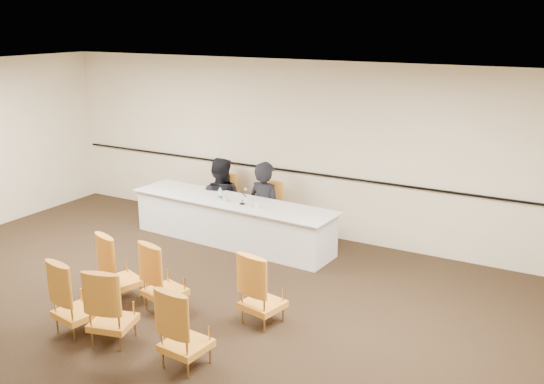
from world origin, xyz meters
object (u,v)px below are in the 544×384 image
at_px(drinking_glass, 225,199).
at_px(panel_table, 232,221).
at_px(panelist_second_chair, 220,201).
at_px(coffee_cup, 257,205).
at_px(aud_chair_back_left, 76,296).
at_px(aud_chair_front_right, 263,288).
at_px(microphone, 242,197).
at_px(panelist_main, 265,214).
at_px(water_bottle, 220,194).
at_px(panelist_second, 220,205).
at_px(aud_chair_back_right, 185,326).
at_px(panelist_main_chair, 265,210).
at_px(aud_chair_front_left, 121,266).
at_px(aud_chair_back_mid, 112,305).
at_px(aud_chair_front_mid, 164,276).

bearing_deg(drinking_glass, panel_table, 67.07).
bearing_deg(panelist_second_chair, coffee_cup, -28.46).
bearing_deg(aud_chair_back_left, aud_chair_front_right, 45.38).
distance_m(panel_table, microphone, 0.58).
relative_size(panelist_main, water_bottle, 8.67).
relative_size(aud_chair_front_right, aud_chair_back_left, 1.00).
height_order(panelist_second_chair, coffee_cup, panelist_second_chair).
bearing_deg(panelist_second, drinking_glass, 114.25).
xyz_separation_m(microphone, aud_chair_back_right, (1.35, -3.32, -0.39)).
bearing_deg(aud_chair_front_right, water_bottle, 144.92).
height_order(panelist_main_chair, microphone, microphone).
xyz_separation_m(aud_chair_front_left, aud_chair_front_right, (1.99, 0.35, 0.00)).
relative_size(drinking_glass, aud_chair_front_left, 0.11).
relative_size(aud_chair_front_right, aud_chair_back_mid, 1.00).
bearing_deg(microphone, aud_chair_back_mid, -93.07).
relative_size(panelist_main_chair, aud_chair_front_right, 1.00).
xyz_separation_m(panelist_main_chair, drinking_glass, (-0.39, -0.65, 0.32)).
xyz_separation_m(panelist_second_chair, aud_chair_front_left, (0.51, -3.12, 0.00)).
bearing_deg(panelist_main, aud_chair_back_mid, 105.35).
xyz_separation_m(panelist_main_chair, aud_chair_front_mid, (0.24, -3.03, 0.00)).
distance_m(water_bottle, aud_chair_front_right, 2.94).
relative_size(panelist_main_chair, aud_chair_back_left, 1.00).
relative_size(panel_table, panelist_second_chair, 3.90).
relative_size(aud_chair_front_left, aud_chair_back_right, 1.00).
height_order(microphone, aud_chair_back_right, microphone).
bearing_deg(panel_table, microphone, -18.21).
xyz_separation_m(panelist_second_chair, aud_chair_front_right, (2.51, -2.78, 0.00)).
distance_m(microphone, aud_chair_front_left, 2.49).
height_order(water_bottle, aud_chair_front_left, water_bottle).
relative_size(panelist_second, aud_chair_front_right, 1.84).
height_order(aud_chair_front_right, aud_chair_back_left, same).
bearing_deg(coffee_cup, panelist_second_chair, 148.19).
relative_size(panel_table, aud_chair_back_left, 3.90).
xyz_separation_m(panelist_second, aud_chair_front_mid, (1.22, -3.09, 0.07)).
height_order(panelist_second, aud_chair_front_mid, panelist_second).
bearing_deg(aud_chair_front_mid, aud_chair_back_mid, -75.67).
distance_m(panelist_second_chair, aud_chair_front_right, 3.74).
bearing_deg(panelist_main_chair, aud_chair_back_left, -91.02).
relative_size(microphone, aud_chair_front_right, 0.26).
xyz_separation_m(panel_table, aud_chair_back_left, (0.03, -3.47, 0.10)).
height_order(panelist_main_chair, drinking_glass, panelist_main_chair).
relative_size(panel_table, coffee_cup, 30.78).
distance_m(water_bottle, aud_chair_back_left, 3.40).
height_order(panelist_second, aud_chair_front_right, panelist_second).
height_order(panel_table, coffee_cup, coffee_cup).
relative_size(panelist_second, coffee_cup, 14.54).
xyz_separation_m(panel_table, aud_chair_front_right, (1.86, -2.19, 0.10)).
relative_size(coffee_cup, aud_chair_front_mid, 0.13).
relative_size(panelist_main_chair, aud_chair_back_mid, 1.00).
distance_m(panelist_second_chair, coffee_cup, 1.49).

